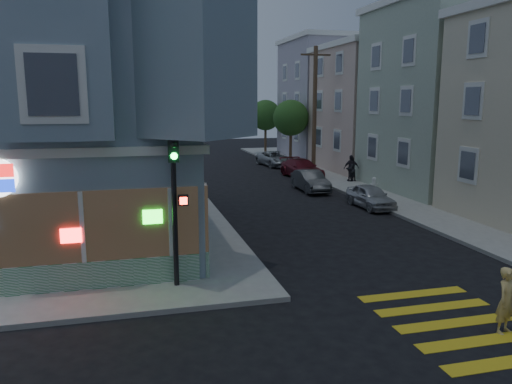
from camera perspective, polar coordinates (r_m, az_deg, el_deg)
name	(u,v)px	position (r m, az deg, el deg)	size (l,w,h in m)	color
ground	(188,351)	(11.50, -7.73, -17.53)	(120.00, 120.00, 0.00)	black
sidewalk_ne	(452,170)	(41.27, 21.51, 2.31)	(24.00, 42.00, 0.15)	gray
row_house_b	(480,100)	(33.24, 24.25, 9.56)	(12.00, 8.60, 10.50)	#9CAB94
row_house_c	(401,110)	(40.70, 16.23, 8.99)	(12.00, 8.60, 9.00)	beige
row_house_d	(351,100)	(48.67, 10.84, 10.26)	(12.00, 8.60, 10.50)	#9F98A7
utility_pole	(315,109)	(36.53, 6.71, 9.44)	(2.20, 0.30, 9.00)	#4C3826
street_tree_near	(291,118)	(42.28, 4.01, 8.44)	(3.00, 3.00, 5.30)	#4C3826
street_tree_far	(266,115)	(49.93, 1.10, 8.76)	(3.00, 3.00, 5.30)	#4C3826
running_child	(507,301)	(13.21, 26.72, -11.02)	(0.58, 0.38, 1.59)	#D2B76B
pedestrian_a	(351,169)	(33.31, 10.79, 2.59)	(0.77, 0.60, 1.59)	black
pedestrian_b	(351,168)	(33.26, 10.83, 2.69)	(1.01, 0.42, 1.73)	#26232B
parked_car_a	(371,196)	(25.90, 12.96, -0.50)	(1.39, 3.46, 1.18)	#ADB0B5
parked_car_b	(310,181)	(30.06, 6.23, 1.26)	(1.32, 3.79, 1.25)	#3E4144
parked_car_c	(302,169)	(35.33, 5.26, 2.69)	(1.83, 4.49, 1.30)	maroon
parked_car_d	(275,159)	(41.52, 2.23, 3.82)	(2.03, 4.40, 1.22)	#9DA3A7
traffic_signal	(175,180)	(13.87, -9.27, 1.40)	(0.54, 0.51, 4.56)	black
fire_hydrant	(374,183)	(30.18, 13.34, 0.97)	(0.46, 0.26, 0.79)	silver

